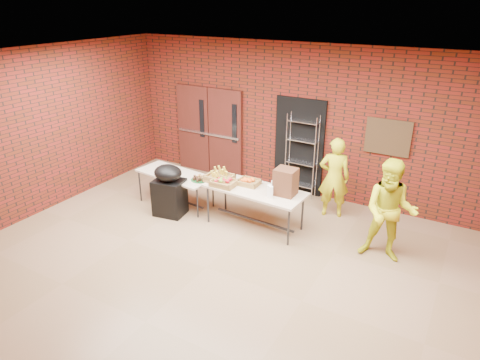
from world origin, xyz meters
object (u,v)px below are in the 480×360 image
at_px(table_right, 255,192).
at_px(volunteer_woman, 334,178).
at_px(volunteer_man, 390,211).
at_px(coffee_dispenser, 286,182).
at_px(wire_rack, 301,156).
at_px(table_left, 175,176).
at_px(covered_grill, 169,190).

relative_size(table_right, volunteer_woman, 1.20).
bearing_deg(volunteer_man, coffee_dispenser, 176.24).
height_order(table_right, volunteer_woman, volunteer_woman).
xyz_separation_m(wire_rack, coffee_dispenser, (0.38, -1.66, 0.11)).
bearing_deg(table_left, table_right, 5.83).
height_order(table_left, volunteer_man, volunteer_man).
height_order(covered_grill, volunteer_woman, volunteer_woman).
height_order(wire_rack, coffee_dispenser, wire_rack).
distance_m(table_right, covered_grill, 1.74).
height_order(coffee_dispenser, volunteer_man, volunteer_man).
distance_m(table_right, volunteer_woman, 1.61).
bearing_deg(coffee_dispenser, covered_grill, -168.20).
xyz_separation_m(coffee_dispenser, volunteer_man, (1.79, 0.06, -0.15)).
relative_size(coffee_dispenser, volunteer_man, 0.28).
bearing_deg(volunteer_woman, covered_grill, 11.20).
bearing_deg(volunteer_man, volunteer_woman, 134.73).
distance_m(covered_grill, volunteer_man, 4.11).
bearing_deg(wire_rack, table_right, -95.23).
xyz_separation_m(wire_rack, table_left, (-2.06, -1.70, -0.28)).
relative_size(table_left, covered_grill, 1.65).
bearing_deg(table_left, coffee_dispenser, 7.41).
distance_m(table_right, coffee_dispenser, 0.66).
bearing_deg(wire_rack, volunteer_man, -35.00).
relative_size(table_right, covered_grill, 1.83).
bearing_deg(table_right, table_left, -177.54).
relative_size(coffee_dispenser, covered_grill, 0.46).
relative_size(table_right, volunteer_man, 1.11).
relative_size(table_right, coffee_dispenser, 3.95).
bearing_deg(wire_rack, table_left, -139.12).
distance_m(volunteer_woman, volunteer_man, 1.64).
relative_size(wire_rack, table_right, 0.94).
relative_size(wire_rack, coffee_dispenser, 3.72).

